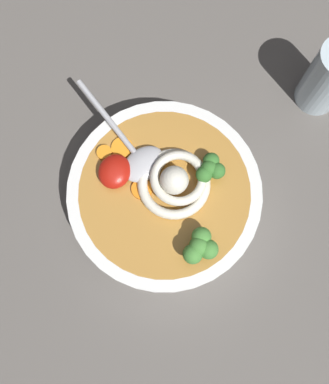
# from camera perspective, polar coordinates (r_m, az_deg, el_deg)

# --- Properties ---
(table_slab) EXTENTS (1.20, 1.20, 0.03)m
(table_slab) POSITION_cam_1_polar(r_m,az_deg,el_deg) (0.66, -2.39, -2.44)
(table_slab) COLOR #5B5651
(table_slab) RESTS_ON ground
(soup_bowl) EXTENTS (0.26, 0.26, 0.06)m
(soup_bowl) POSITION_cam_1_polar(r_m,az_deg,el_deg) (0.62, 0.00, -0.60)
(soup_bowl) COLOR white
(soup_bowl) RESTS_ON table_slab
(noodle_pile) EXTENTS (0.11, 0.10, 0.04)m
(noodle_pile) POSITION_cam_1_polar(r_m,az_deg,el_deg) (0.58, 1.37, 1.36)
(noodle_pile) COLOR silver
(noodle_pile) RESTS_ON soup_bowl
(soup_spoon) EXTENTS (0.13, 0.16, 0.02)m
(soup_spoon) POSITION_cam_1_polar(r_m,az_deg,el_deg) (0.60, -3.47, 4.58)
(soup_spoon) COLOR #B7B7BC
(soup_spoon) RESTS_ON soup_bowl
(chili_sauce_dollop) EXTENTS (0.05, 0.04, 0.02)m
(chili_sauce_dollop) POSITION_cam_1_polar(r_m,az_deg,el_deg) (0.59, -6.34, 2.62)
(chili_sauce_dollop) COLOR #B2190F
(chili_sauce_dollop) RESTS_ON soup_bowl
(broccoli_floret_left) EXTENTS (0.04, 0.04, 0.03)m
(broccoli_floret_left) POSITION_cam_1_polar(r_m,az_deg,el_deg) (0.58, 5.83, 2.97)
(broccoli_floret_left) COLOR #7A9E60
(broccoli_floret_left) RESTS_ON soup_bowl
(broccoli_floret_right) EXTENTS (0.05, 0.04, 0.04)m
(broccoli_floret_right) POSITION_cam_1_polar(r_m,az_deg,el_deg) (0.56, 4.57, -6.93)
(broccoli_floret_right) COLOR #7A9E60
(broccoli_floret_right) RESTS_ON soup_bowl
(carrot_slice_beside_chili) EXTENTS (0.03, 0.03, 0.00)m
(carrot_slice_beside_chili) POSITION_cam_1_polar(r_m,az_deg,el_deg) (0.59, -2.89, 0.38)
(carrot_slice_beside_chili) COLOR orange
(carrot_slice_beside_chili) RESTS_ON soup_bowl
(carrot_slice_beside_noodles) EXTENTS (0.03, 0.03, 0.00)m
(carrot_slice_beside_noodles) POSITION_cam_1_polar(r_m,az_deg,el_deg) (0.61, -5.40, 5.63)
(carrot_slice_beside_noodles) COLOR orange
(carrot_slice_beside_noodles) RESTS_ON soup_bowl
(carrot_slice_rear) EXTENTS (0.02, 0.02, 0.01)m
(carrot_slice_rear) POSITION_cam_1_polar(r_m,az_deg,el_deg) (0.61, -7.63, 4.97)
(carrot_slice_rear) COLOR orange
(carrot_slice_rear) RESTS_ON soup_bowl
(drinking_glass) EXTENTS (0.06, 0.06, 0.12)m
(drinking_glass) POSITION_cam_1_polar(r_m,az_deg,el_deg) (0.69, 20.13, 13.47)
(drinking_glass) COLOR silver
(drinking_glass) RESTS_ON table_slab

